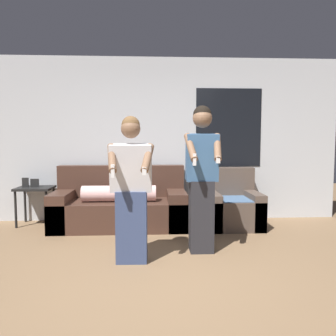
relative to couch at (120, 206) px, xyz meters
The scene contains 7 objects.
ground_plane 2.32m from the couch, 73.01° to the right, with size 14.00×14.00×0.00m, color #846647.
wall_back 1.33m from the couch, 33.98° to the left, with size 5.94×0.07×2.70m.
couch is the anchor object (origin of this frame).
armchair 1.74m from the couch, ahead, with size 0.82×0.81×0.89m.
side_table 1.38m from the couch, behind, with size 0.55×0.46×0.75m.
person_left 1.59m from the couch, 79.97° to the right, with size 0.51×0.47×1.60m.
person_right 1.73m from the couch, 48.26° to the right, with size 0.44×0.46×1.74m.
Camera 1 is at (-0.19, -2.84, 1.34)m, focal length 35.00 mm.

